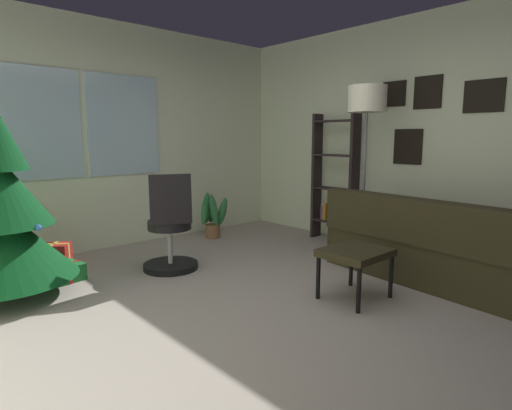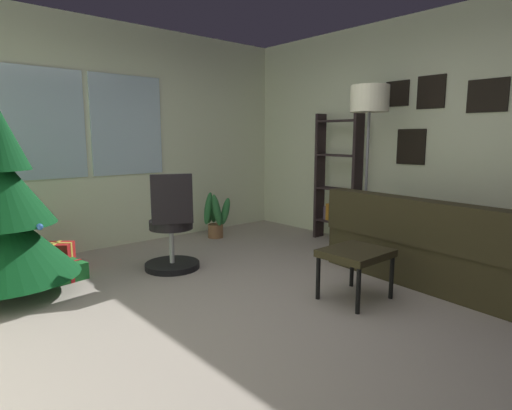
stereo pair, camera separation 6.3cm
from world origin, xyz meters
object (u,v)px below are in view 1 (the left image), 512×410
Objects in this scene: footstool at (355,255)px; floor_lamp at (367,109)px; office_chair at (170,233)px; potted_plant at (212,217)px; gift_box_red at (54,257)px; couch at (462,252)px; bookshelf at (335,185)px; gift_box_green at (62,273)px.

floor_lamp is at bearing 31.32° from footstool.
office_chair is 1.58× the size of potted_plant.
footstool is at bearing -57.50° from gift_box_red.
potted_plant is (-0.71, 2.99, 0.01)m from couch.
potted_plant is at bearing 110.74° from floor_lamp.
couch is 1.76m from floor_lamp.
gift_box_red is 1.24m from office_chair.
office_chair is 0.60× the size of bookshelf.
footstool is at bearing -137.81° from bookshelf.
couch reaches higher than gift_box_green.
office_chair is 0.53× the size of floor_lamp.
footstool is 2.08m from bookshelf.
gift_box_green is (-1.68, 2.11, -0.29)m from footstool.
couch is 4.21× the size of footstool.
bookshelf is (2.26, -0.33, 0.35)m from office_chair.
gift_box_green is at bearing 128.46° from footstool.
floor_lamp is (1.12, 0.68, 1.28)m from footstool.
office_chair is at bearing 113.77° from footstool.
gift_box_green is (-2.80, 2.53, -0.20)m from couch.
footstool reaches higher than gift_box_green.
footstool is 3.02m from gift_box_red.
gift_box_red is 3.64m from floor_lamp.
gift_box_red is 0.19× the size of floor_lamp.
gift_box_red is 0.36× the size of office_chair.
floor_lamp reaches higher than gift_box_green.
gift_box_green is (-0.06, -0.43, -0.05)m from gift_box_red.
office_chair is 2.47m from floor_lamp.
couch is at bearing -47.25° from gift_box_red.
floor_lamp is 2.43m from potted_plant.
footstool reaches higher than gift_box_red.
footstool is 1.86m from office_chair.
floor_lamp is (1.87, -1.02, 1.26)m from office_chair.
couch reaches higher than potted_plant.
gift_box_red is at bearing 159.54° from bookshelf.
potted_plant is at bearing 0.68° from gift_box_red.
office_chair is at bearing 131.39° from couch.
bookshelf is at bearing -8.21° from office_chair.
floor_lamp is (2.80, -1.43, 1.57)m from gift_box_green.
office_chair is at bearing 151.45° from floor_lamp.
gift_box_green is 3.34m from bookshelf.
potted_plant is (1.16, 0.87, -0.10)m from office_chair.
footstool is 2.60m from potted_plant.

